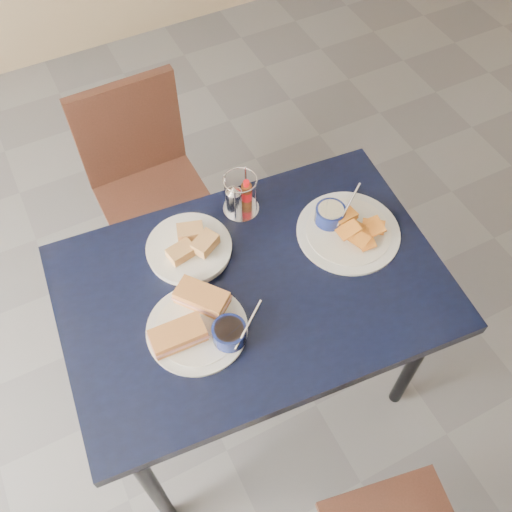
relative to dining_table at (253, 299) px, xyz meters
name	(u,v)px	position (x,y,z in m)	size (l,w,h in m)	color
ground	(316,405)	(0.18, -0.18, -0.67)	(6.00, 6.00, 0.00)	#56565B
dining_table	(253,299)	(0.00, 0.00, 0.00)	(1.12, 0.80, 0.75)	black
chair_far	(145,174)	(-0.07, 0.78, -0.19)	(0.40, 0.38, 0.84)	black
sandwich_plate	(200,323)	(-0.18, -0.06, 0.10)	(0.30, 0.28, 0.12)	white
plantain_plate	(344,226)	(0.33, 0.05, 0.10)	(0.31, 0.31, 0.12)	white
bread_basket	(190,247)	(-0.11, 0.18, 0.10)	(0.24, 0.24, 0.07)	white
condiment_caddy	(239,197)	(0.08, 0.26, 0.13)	(0.11, 0.11, 0.14)	silver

